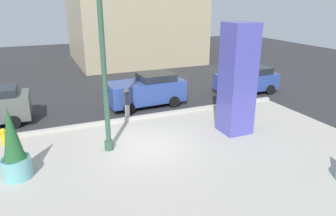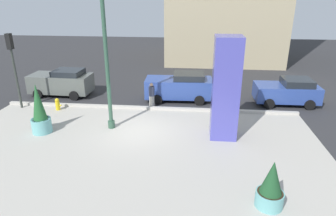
# 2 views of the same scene
# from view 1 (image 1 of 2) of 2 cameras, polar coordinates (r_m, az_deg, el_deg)

# --- Properties ---
(ground_plane) EXTENTS (60.00, 60.00, 0.00)m
(ground_plane) POSITION_cam_1_polar(r_m,az_deg,el_deg) (17.07, -8.40, -1.31)
(ground_plane) COLOR #2D2D30
(plaza_pavement) EXTENTS (18.00, 10.00, 0.02)m
(plaza_pavement) POSITION_cam_1_polar(r_m,az_deg,el_deg) (11.88, -0.72, -10.70)
(plaza_pavement) COLOR #ADA89E
(plaza_pavement) RESTS_ON ground_plane
(curb_strip) EXTENTS (18.00, 0.24, 0.16)m
(curb_strip) POSITION_cam_1_polar(r_m,az_deg,el_deg) (16.25, -7.61, -2.05)
(curb_strip) COLOR #B7B2A8
(curb_strip) RESTS_ON ground_plane
(lamp_post) EXTENTS (0.44, 0.44, 7.16)m
(lamp_post) POSITION_cam_1_polar(r_m,az_deg,el_deg) (12.27, -11.48, 7.41)
(lamp_post) COLOR #335642
(lamp_post) RESTS_ON ground_plane
(art_pillar_blue) EXTENTS (1.26, 1.26, 4.96)m
(art_pillar_blue) POSITION_cam_1_polar(r_m,az_deg,el_deg) (14.45, 12.38, 4.99)
(art_pillar_blue) COLOR #4C4CAD
(art_pillar_blue) RESTS_ON ground_plane
(potted_plant_mid_plaza) EXTENTS (0.99, 0.99, 2.60)m
(potted_plant_mid_plaza) POSITION_cam_1_polar(r_m,az_deg,el_deg) (11.98, -25.99, -6.73)
(potted_plant_mid_plaza) COLOR #6BB2B2
(potted_plant_mid_plaza) RESTS_ON ground_plane
(fire_hydrant) EXTENTS (0.36, 0.26, 0.75)m
(fire_hydrant) POSITION_cam_1_polar(r_m,az_deg,el_deg) (15.12, -27.40, -4.61)
(fire_hydrant) COLOR gold
(fire_hydrant) RESTS_ON ground_plane
(car_intersection) EXTENTS (4.43, 2.21, 1.85)m
(car_intersection) POSITION_cam_1_polar(r_m,az_deg,el_deg) (18.19, -3.80, 3.25)
(car_intersection) COLOR #2D4793
(car_intersection) RESTS_ON ground_plane
(car_far_lane) EXTENTS (3.94, 2.17, 1.69)m
(car_far_lane) POSITION_cam_1_polar(r_m,az_deg,el_deg) (21.35, 14.08, 4.88)
(car_far_lane) COLOR #2D4793
(car_far_lane) RESTS_ON ground_plane
(pedestrian_on_sidewalk) EXTENTS (0.47, 0.47, 1.61)m
(pedestrian_on_sidewalk) POSITION_cam_1_polar(r_m,az_deg,el_deg) (16.27, -7.35, 1.03)
(pedestrian_on_sidewalk) COLOR #B2AD9E
(pedestrian_on_sidewalk) RESTS_ON ground_plane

